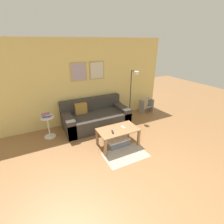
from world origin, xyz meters
TOP-DOWN VIEW (x-y plane):
  - ground_plane at (0.00, 0.00)m, footprint 16.00×16.00m
  - wall_back at (0.00, 3.59)m, footprint 5.60×0.09m
  - area_rug at (0.26, 1.42)m, footprint 1.02×0.65m
  - couch at (0.17, 3.09)m, footprint 1.96×0.98m
  - coffee_table at (0.29, 1.86)m, footprint 1.00×0.57m
  - storage_bin at (0.28, 1.87)m, footprint 0.57×0.38m
  - floor_lamp at (1.53, 3.13)m, footprint 0.22×0.46m
  - side_table at (-1.21, 3.04)m, footprint 0.37×0.37m
  - book_stack at (-1.21, 3.07)m, footprint 0.26×0.18m
  - remote_control at (0.10, 1.78)m, footprint 0.08×0.16m
  - cell_phone at (0.45, 1.89)m, footprint 0.08×0.14m
  - step_stool at (2.26, 3.25)m, footprint 0.44×0.31m

SIDE VIEW (x-z plane):
  - ground_plane at x=0.00m, z-range 0.00..0.00m
  - area_rug at x=0.26m, z-range 0.00..0.01m
  - storage_bin at x=0.28m, z-range 0.00..0.18m
  - step_stool at x=2.26m, z-range 0.02..0.50m
  - couch at x=0.17m, z-range -0.13..0.69m
  - side_table at x=-1.21m, z-range 0.06..0.67m
  - coffee_table at x=0.29m, z-range 0.14..0.60m
  - cell_phone at x=0.45m, z-range 0.46..0.47m
  - remote_control at x=0.10m, z-range 0.46..0.48m
  - book_stack at x=-1.21m, z-range 0.61..0.70m
  - floor_lamp at x=1.53m, z-range 0.18..1.77m
  - wall_back at x=0.00m, z-range 0.01..2.56m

